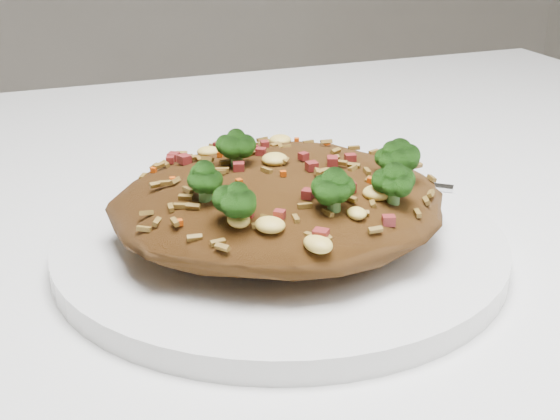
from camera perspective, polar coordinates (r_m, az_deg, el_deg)
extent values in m
cube|color=white|center=(0.51, -11.38, -3.96)|extent=(1.20, 0.80, 0.04)
cylinder|color=brown|center=(1.16, 14.34, -8.89)|extent=(0.06, 0.06, 0.71)
cylinder|color=white|center=(0.46, 0.00, -2.50)|extent=(0.27, 0.27, 0.01)
ellipsoid|color=brown|center=(0.45, 0.00, 0.63)|extent=(0.19, 0.18, 0.04)
ellipsoid|color=#123E08|center=(0.41, -5.54, 2.33)|extent=(0.02, 0.02, 0.02)
ellipsoid|color=#123E08|center=(0.45, 8.72, 3.86)|extent=(0.02, 0.02, 0.02)
ellipsoid|color=#123E08|center=(0.39, -3.10, 0.71)|extent=(0.02, 0.02, 0.02)
ellipsoid|color=#123E08|center=(0.40, 4.00, 1.62)|extent=(0.02, 0.02, 0.02)
ellipsoid|color=#123E08|center=(0.45, 8.16, 3.85)|extent=(0.02, 0.02, 0.02)
ellipsoid|color=#123E08|center=(0.45, -3.22, 4.81)|extent=(0.02, 0.02, 0.02)
ellipsoid|color=#123E08|center=(0.42, 8.36, 2.07)|extent=(0.02, 0.02, 0.02)
cube|color=silver|center=(0.54, 8.96, 1.95)|extent=(0.08, 0.07, 0.00)
cube|color=silver|center=(0.56, -0.88, 3.07)|extent=(0.04, 0.04, 0.00)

